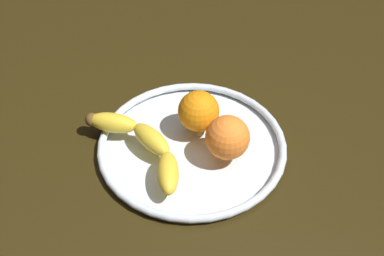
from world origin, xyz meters
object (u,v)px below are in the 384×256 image
orange_back_left (228,137)px  orange_back_right (199,111)px  fruit_bowl (192,146)px  banana (141,143)px

orange_back_left → orange_back_right: (6.93, 1.79, -0.08)cm
fruit_bowl → banana: 8.20cm
banana → orange_back_right: bearing=-99.5°
banana → orange_back_left: orange_back_left is taller
banana → orange_back_left: 12.95cm
orange_back_left → orange_back_right: 7.15cm
fruit_bowl → orange_back_left: size_ratio=4.41×
orange_back_right → orange_back_left: bearing=-165.5°
fruit_bowl → orange_back_right: bearing=-37.7°
orange_back_right → fruit_bowl: bearing=142.3°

